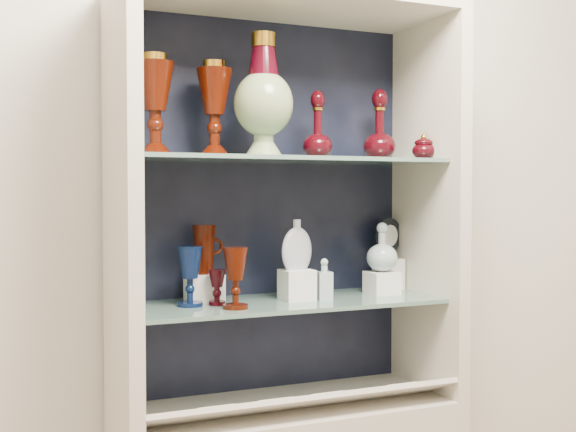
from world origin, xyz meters
name	(u,v)px	position (x,y,z in m)	size (l,w,h in m)	color
wall_back	(261,182)	(0.00, 1.75, 1.40)	(3.50, 0.02, 2.80)	beige
cabinet_back_panel	(265,206)	(0.00, 1.72, 1.32)	(0.98, 0.02, 1.15)	black
cabinet_side_left	(122,209)	(-0.48, 1.53, 1.32)	(0.04, 0.40, 1.15)	beige
cabinet_side_right	(427,206)	(0.48, 1.53, 1.32)	(0.04, 0.40, 1.15)	beige
cabinet_top_cap	(288,1)	(0.00, 1.53, 1.92)	(1.00, 0.40, 0.04)	beige
shelf_lower	(285,302)	(0.00, 1.55, 1.04)	(0.92, 0.34, 0.01)	slate
shelf_upper	(285,160)	(0.00, 1.55, 1.46)	(0.92, 0.34, 0.01)	slate
label_ledge	(303,403)	(0.00, 1.42, 0.78)	(0.92, 0.18, 0.01)	beige
label_card_0	(397,386)	(0.30, 1.42, 0.80)	(0.10, 0.07, 0.00)	white
label_card_1	(213,409)	(-0.26, 1.42, 0.80)	(0.10, 0.07, 0.00)	white
label_card_2	(323,395)	(0.06, 1.42, 0.80)	(0.10, 0.07, 0.00)	white
label_card_3	(271,401)	(-0.10, 1.42, 0.80)	(0.10, 0.07, 0.00)	white
pedestal_lamp_left	(155,105)	(-0.38, 1.57, 1.61)	(0.11, 0.11, 0.28)	#401004
pedestal_lamp_right	(214,109)	(-0.21, 1.58, 1.61)	(0.10, 0.10, 0.27)	#401004
enamel_urn	(264,95)	(-0.08, 1.51, 1.64)	(0.17, 0.17, 0.35)	#124B1F
ruby_decanter_a	(318,121)	(0.11, 1.57, 1.58)	(0.09, 0.09, 0.23)	#39050B
ruby_decanter_b	(379,123)	(0.34, 1.58, 1.59)	(0.10, 0.10, 0.24)	#39050B
lidded_bowl	(424,147)	(0.44, 1.49, 1.51)	(0.07, 0.07, 0.08)	#39050B
cobalt_goblet	(190,276)	(-0.29, 1.56, 1.13)	(0.07, 0.07, 0.17)	#0A1840
ruby_goblet_tall	(235,278)	(-0.18, 1.47, 1.13)	(0.07, 0.07, 0.17)	#401004
ruby_goblet_small	(217,287)	(-0.21, 1.55, 1.10)	(0.05, 0.05, 0.10)	#39050B
riser_ruby_pitcher	(204,287)	(-0.22, 1.63, 1.09)	(0.10, 0.10, 0.08)	silver
ruby_pitcher	(204,249)	(-0.22, 1.63, 1.20)	(0.11, 0.07, 0.14)	#401004
clear_square_bottle	(324,279)	(0.11, 1.52, 1.11)	(0.04, 0.04, 0.12)	#98ACB0
riser_flat_flask	(297,285)	(0.03, 1.54, 1.09)	(0.09, 0.09, 0.09)	silver
flat_flask	(297,244)	(0.03, 1.54, 1.22)	(0.11, 0.04, 0.15)	#A4AAB7
riser_clear_round_decanter	(382,283)	(0.33, 1.56, 1.08)	(0.09, 0.09, 0.07)	silver
clear_round_decanter	(382,248)	(0.33, 1.56, 1.19)	(0.10, 0.10, 0.15)	#98ACB0
riser_cameo_medallion	(388,273)	(0.41, 1.66, 1.10)	(0.08, 0.08, 0.10)	silver
cameo_medallion	(388,237)	(0.41, 1.66, 1.22)	(0.12, 0.04, 0.14)	black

